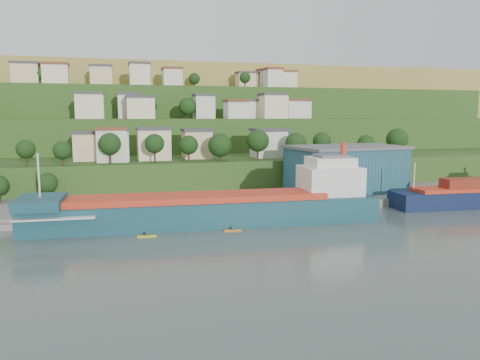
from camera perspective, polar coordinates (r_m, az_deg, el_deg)
name	(u,v)px	position (r m, az deg, el deg)	size (l,w,h in m)	color
ground	(219,233)	(93.28, -2.58, -6.48)	(500.00, 500.00, 0.00)	#404E47
quay	(269,203)	(124.96, 3.56, -2.81)	(220.00, 26.00, 4.00)	slate
hillside	(151,158)	(258.64, -10.85, 2.61)	(360.00, 210.66, 96.00)	#284719
cargo_ship_near	(218,210)	(100.70, -2.71, -3.64)	(74.78, 15.81, 19.08)	#133B49
warehouse	(346,168)	(134.31, 12.76, 1.39)	(32.86, 22.21, 12.80)	#1B4A52
kayak_orange	(233,230)	(94.89, -0.89, -6.07)	(3.61, 0.90, 0.89)	orange
kayak_yellow	(147,235)	(92.10, -11.28, -6.65)	(3.64, 0.73, 0.91)	gold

